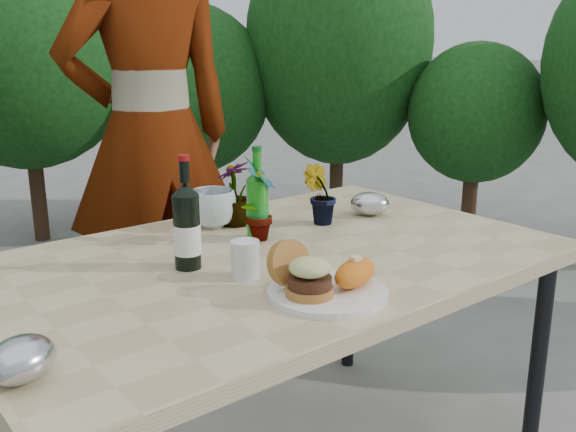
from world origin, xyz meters
TOP-DOWN VIEW (x-y plane):
  - patio_table at (0.00, 0.00)m, footprint 1.60×1.00m
  - shrub_hedge at (0.23, 1.72)m, footprint 6.91×5.10m
  - dinner_plate at (-0.07, -0.31)m, footprint 0.28×0.28m
  - burger_stack at (-0.12, -0.29)m, footprint 0.11×0.16m
  - sweet_potato at (0.00, -0.33)m, footprint 0.17×0.12m
  - grilled_veg at (-0.05, -0.22)m, footprint 0.08×0.05m
  - wine_bottle at (-0.22, 0.05)m, footprint 0.07×0.07m
  - sparkling_water at (0.07, 0.15)m, footprint 0.07×0.07m
  - plastic_cup at (-0.15, -0.10)m, footprint 0.07×0.07m
  - seedling_left at (0.06, 0.13)m, footprint 0.16×0.16m
  - seedling_mid at (0.32, 0.15)m, footprint 0.14×0.13m
  - seedling_right at (0.10, 0.31)m, footprint 0.14×0.14m
  - blue_bowl at (0.03, 0.34)m, footprint 0.18×0.18m
  - foil_packet_left at (-0.74, -0.26)m, footprint 0.17×0.16m
  - foil_packet_right at (0.52, 0.13)m, footprint 0.17×0.17m
  - person at (0.13, 0.95)m, footprint 0.77×0.57m

SIDE VIEW (x-z plane):
  - patio_table at x=0.00m, z-range 0.32..1.07m
  - dinner_plate at x=-0.07m, z-range 0.75..0.76m
  - grilled_veg at x=-0.05m, z-range 0.76..0.79m
  - foil_packet_left at x=-0.74m, z-range 0.75..0.83m
  - foil_packet_right at x=0.52m, z-range 0.75..0.83m
  - sweet_potato at x=0.00m, z-range 0.77..0.83m
  - plastic_cup at x=-0.15m, z-range 0.75..0.84m
  - blue_bowl at x=0.03m, z-range 0.75..0.87m
  - burger_stack at x=-0.12m, z-range 0.75..0.87m
  - seedling_mid at x=0.32m, z-range 0.75..0.94m
  - sparkling_water at x=0.07m, z-range 0.71..0.99m
  - seedling_right at x=0.10m, z-range 0.75..0.96m
  - wine_bottle at x=-0.22m, z-range 0.71..1.01m
  - seedling_left at x=0.06m, z-range 0.75..1.00m
  - person at x=0.13m, z-range 0.00..1.93m
  - shrub_hedge at x=0.23m, z-range 0.05..2.23m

